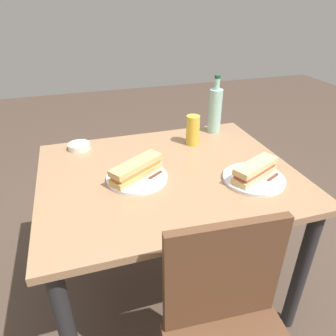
{
  "coord_description": "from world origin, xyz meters",
  "views": [
    {
      "loc": [
        0.35,
        1.13,
        1.42
      ],
      "look_at": [
        0.0,
        0.0,
        0.75
      ],
      "focal_mm": 33.29,
      "sensor_mm": 36.0,
      "label": 1
    }
  ],
  "objects_px": {
    "water_bottle": "(215,110)",
    "olive_bowl": "(79,146)",
    "dining_table": "(168,192)",
    "knife_near": "(268,181)",
    "baguette_sandwich_near": "(255,170)",
    "plate_far": "(137,178)",
    "plate_near": "(254,179)",
    "beer_glass": "(193,130)",
    "knife_far": "(149,179)",
    "baguette_sandwich_far": "(137,169)"
  },
  "relations": [
    {
      "from": "baguette_sandwich_near",
      "to": "water_bottle",
      "type": "distance_m",
      "value": 0.54
    },
    {
      "from": "baguette_sandwich_near",
      "to": "olive_bowl",
      "type": "distance_m",
      "value": 0.86
    },
    {
      "from": "water_bottle",
      "to": "olive_bowl",
      "type": "distance_m",
      "value": 0.75
    },
    {
      "from": "baguette_sandwich_near",
      "to": "olive_bowl",
      "type": "relative_size",
      "value": 2.13
    },
    {
      "from": "dining_table",
      "to": "plate_far",
      "type": "relative_size",
      "value": 4.26
    },
    {
      "from": "plate_near",
      "to": "knife_far",
      "type": "height_order",
      "value": "knife_far"
    },
    {
      "from": "dining_table",
      "to": "baguette_sandwich_far",
      "type": "bearing_deg",
      "value": 7.24
    },
    {
      "from": "plate_near",
      "to": "beer_glass",
      "type": "bearing_deg",
      "value": -74.1
    },
    {
      "from": "plate_far",
      "to": "baguette_sandwich_far",
      "type": "height_order",
      "value": "baguette_sandwich_far"
    },
    {
      "from": "dining_table",
      "to": "water_bottle",
      "type": "xyz_separation_m",
      "value": [
        -0.38,
        -0.36,
        0.24
      ]
    },
    {
      "from": "baguette_sandwich_far",
      "to": "plate_near",
      "type": "bearing_deg",
      "value": 161.74
    },
    {
      "from": "dining_table",
      "to": "baguette_sandwich_near",
      "type": "bearing_deg",
      "value": 152.03
    },
    {
      "from": "knife_near",
      "to": "beer_glass",
      "type": "height_order",
      "value": "beer_glass"
    },
    {
      "from": "plate_near",
      "to": "olive_bowl",
      "type": "distance_m",
      "value": 0.86
    },
    {
      "from": "plate_far",
      "to": "baguette_sandwich_far",
      "type": "distance_m",
      "value": 0.04
    },
    {
      "from": "knife_far",
      "to": "olive_bowl",
      "type": "distance_m",
      "value": 0.49
    },
    {
      "from": "water_bottle",
      "to": "beer_glass",
      "type": "height_order",
      "value": "water_bottle"
    },
    {
      "from": "dining_table",
      "to": "plate_near",
      "type": "relative_size",
      "value": 4.26
    },
    {
      "from": "baguette_sandwich_far",
      "to": "olive_bowl",
      "type": "xyz_separation_m",
      "value": [
        0.22,
        -0.37,
        -0.03
      ]
    },
    {
      "from": "knife_far",
      "to": "beer_glass",
      "type": "distance_m",
      "value": 0.43
    },
    {
      "from": "knife_near",
      "to": "baguette_sandwich_far",
      "type": "height_order",
      "value": "baguette_sandwich_far"
    },
    {
      "from": "beer_glass",
      "to": "olive_bowl",
      "type": "height_order",
      "value": "beer_glass"
    },
    {
      "from": "knife_far",
      "to": "plate_far",
      "type": "bearing_deg",
      "value": -45.78
    },
    {
      "from": "knife_near",
      "to": "plate_far",
      "type": "xyz_separation_m",
      "value": [
        0.5,
        -0.2,
        -0.01
      ]
    },
    {
      "from": "plate_far",
      "to": "water_bottle",
      "type": "relative_size",
      "value": 0.82
    },
    {
      "from": "knife_far",
      "to": "olive_bowl",
      "type": "relative_size",
      "value": 1.43
    },
    {
      "from": "baguette_sandwich_near",
      "to": "knife_far",
      "type": "height_order",
      "value": "baguette_sandwich_near"
    },
    {
      "from": "knife_far",
      "to": "beer_glass",
      "type": "bearing_deg",
      "value": -135.62
    },
    {
      "from": "dining_table",
      "to": "knife_far",
      "type": "bearing_deg",
      "value": 30.84
    },
    {
      "from": "dining_table",
      "to": "knife_near",
      "type": "height_order",
      "value": "knife_near"
    },
    {
      "from": "dining_table",
      "to": "baguette_sandwich_far",
      "type": "relative_size",
      "value": 4.44
    },
    {
      "from": "knife_near",
      "to": "olive_bowl",
      "type": "bearing_deg",
      "value": -38.48
    },
    {
      "from": "dining_table",
      "to": "olive_bowl",
      "type": "bearing_deg",
      "value": -44.39
    },
    {
      "from": "plate_far",
      "to": "beer_glass",
      "type": "relative_size",
      "value": 1.7
    },
    {
      "from": "knife_far",
      "to": "plate_near",
      "type": "bearing_deg",
      "value": 165.3
    },
    {
      "from": "plate_near",
      "to": "knife_near",
      "type": "bearing_deg",
      "value": 126.54
    },
    {
      "from": "plate_near",
      "to": "plate_far",
      "type": "distance_m",
      "value": 0.49
    },
    {
      "from": "dining_table",
      "to": "beer_glass",
      "type": "distance_m",
      "value": 0.37
    },
    {
      "from": "plate_far",
      "to": "beer_glass",
      "type": "distance_m",
      "value": 0.44
    },
    {
      "from": "knife_far",
      "to": "water_bottle",
      "type": "bearing_deg",
      "value": -139.03
    },
    {
      "from": "water_bottle",
      "to": "beer_glass",
      "type": "bearing_deg",
      "value": 33.92
    },
    {
      "from": "baguette_sandwich_far",
      "to": "olive_bowl",
      "type": "bearing_deg",
      "value": -59.65
    },
    {
      "from": "water_bottle",
      "to": "beer_glass",
      "type": "xyz_separation_m",
      "value": [
        0.17,
        0.12,
        -0.05
      ]
    },
    {
      "from": "plate_far",
      "to": "water_bottle",
      "type": "bearing_deg",
      "value": -144.3
    },
    {
      "from": "baguette_sandwich_near",
      "to": "plate_far",
      "type": "bearing_deg",
      "value": -18.26
    },
    {
      "from": "dining_table",
      "to": "olive_bowl",
      "type": "distance_m",
      "value": 0.52
    },
    {
      "from": "knife_near",
      "to": "plate_far",
      "type": "height_order",
      "value": "knife_near"
    },
    {
      "from": "baguette_sandwich_far",
      "to": "water_bottle",
      "type": "height_order",
      "value": "water_bottle"
    },
    {
      "from": "knife_far",
      "to": "olive_bowl",
      "type": "xyz_separation_m",
      "value": [
        0.26,
        -0.41,
        -0.0
      ]
    },
    {
      "from": "baguette_sandwich_far",
      "to": "beer_glass",
      "type": "xyz_separation_m",
      "value": [
        -0.35,
        -0.26,
        0.03
      ]
    }
  ]
}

